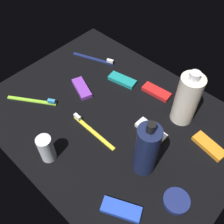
{
  "coord_description": "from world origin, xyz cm",
  "views": [
    {
      "loc": [
        35.91,
        -38.27,
        68.54
      ],
      "look_at": [
        0.0,
        0.0,
        3.0
      ],
      "focal_mm": 41.23,
      "sensor_mm": 36.0,
      "label": 1
    }
  ],
  "objects_px": {
    "lotion_bottle": "(146,150)",
    "snack_bar_purple": "(82,88)",
    "bodywash_bottle": "(187,99)",
    "cream_tin_left": "(176,201)",
    "snack_bar_red": "(156,92)",
    "toothbrush_yellow": "(91,129)",
    "snack_bar_orange": "(209,146)",
    "toothbrush_lime": "(35,100)",
    "deodorant_stick": "(46,149)",
    "snack_bar_white": "(151,131)",
    "toothbrush_navy": "(96,59)",
    "snack_bar_blue": "(121,209)",
    "snack_bar_teal": "(122,80)"
  },
  "relations": [
    {
      "from": "deodorant_stick",
      "to": "toothbrush_lime",
      "type": "bearing_deg",
      "value": 154.26
    },
    {
      "from": "lotion_bottle",
      "to": "snack_bar_white",
      "type": "xyz_separation_m",
      "value": [
        -0.06,
        0.11,
        -0.08
      ]
    },
    {
      "from": "snack_bar_teal",
      "to": "cream_tin_left",
      "type": "bearing_deg",
      "value": -41.68
    },
    {
      "from": "snack_bar_orange",
      "to": "snack_bar_white",
      "type": "xyz_separation_m",
      "value": [
        -0.16,
        -0.08,
        0.0
      ]
    },
    {
      "from": "toothbrush_yellow",
      "to": "snack_bar_orange",
      "type": "relative_size",
      "value": 1.73
    },
    {
      "from": "toothbrush_lime",
      "to": "toothbrush_navy",
      "type": "distance_m",
      "value": 0.3
    },
    {
      "from": "snack_bar_purple",
      "to": "snack_bar_white",
      "type": "bearing_deg",
      "value": 25.35
    },
    {
      "from": "toothbrush_yellow",
      "to": "cream_tin_left",
      "type": "distance_m",
      "value": 0.33
    },
    {
      "from": "snack_bar_purple",
      "to": "toothbrush_navy",
      "type": "bearing_deg",
      "value": 138.99
    },
    {
      "from": "deodorant_stick",
      "to": "toothbrush_lime",
      "type": "xyz_separation_m",
      "value": [
        -0.21,
        0.1,
        -0.04
      ]
    },
    {
      "from": "toothbrush_navy",
      "to": "snack_bar_blue",
      "type": "bearing_deg",
      "value": -38.29
    },
    {
      "from": "snack_bar_orange",
      "to": "cream_tin_left",
      "type": "xyz_separation_m",
      "value": [
        0.02,
        -0.21,
        0.0
      ]
    },
    {
      "from": "snack_bar_teal",
      "to": "snack_bar_white",
      "type": "xyz_separation_m",
      "value": [
        0.22,
        -0.11,
        0.0
      ]
    },
    {
      "from": "snack_bar_red",
      "to": "toothbrush_navy",
      "type": "bearing_deg",
      "value": 178.57
    },
    {
      "from": "lotion_bottle",
      "to": "bodywash_bottle",
      "type": "xyz_separation_m",
      "value": [
        -0.02,
        0.23,
        -0.0
      ]
    },
    {
      "from": "snack_bar_red",
      "to": "snack_bar_orange",
      "type": "bearing_deg",
      "value": -21.27
    },
    {
      "from": "toothbrush_lime",
      "to": "toothbrush_navy",
      "type": "xyz_separation_m",
      "value": [
        -0.0,
        0.3,
        0.0
      ]
    },
    {
      "from": "lotion_bottle",
      "to": "snack_bar_purple",
      "type": "bearing_deg",
      "value": 166.36
    },
    {
      "from": "toothbrush_lime",
      "to": "cream_tin_left",
      "type": "distance_m",
      "value": 0.57
    },
    {
      "from": "toothbrush_navy",
      "to": "cream_tin_left",
      "type": "distance_m",
      "value": 0.63
    },
    {
      "from": "toothbrush_yellow",
      "to": "snack_bar_blue",
      "type": "distance_m",
      "value": 0.27
    },
    {
      "from": "snack_bar_purple",
      "to": "snack_bar_white",
      "type": "distance_m",
      "value": 0.3
    },
    {
      "from": "snack_bar_white",
      "to": "snack_bar_blue",
      "type": "relative_size",
      "value": 1.0
    },
    {
      "from": "deodorant_stick",
      "to": "snack_bar_orange",
      "type": "distance_m",
      "value": 0.49
    },
    {
      "from": "toothbrush_yellow",
      "to": "toothbrush_navy",
      "type": "height_order",
      "value": "same"
    },
    {
      "from": "toothbrush_lime",
      "to": "deodorant_stick",
      "type": "bearing_deg",
      "value": -25.74
    },
    {
      "from": "snack_bar_orange",
      "to": "snack_bar_white",
      "type": "height_order",
      "value": "same"
    },
    {
      "from": "bodywash_bottle",
      "to": "toothbrush_navy",
      "type": "bearing_deg",
      "value": 178.5
    },
    {
      "from": "toothbrush_yellow",
      "to": "snack_bar_white",
      "type": "distance_m",
      "value": 0.19
    },
    {
      "from": "deodorant_stick",
      "to": "lotion_bottle",
      "type": "bearing_deg",
      "value": 36.78
    },
    {
      "from": "snack_bar_blue",
      "to": "snack_bar_red",
      "type": "bearing_deg",
      "value": 89.65
    },
    {
      "from": "bodywash_bottle",
      "to": "snack_bar_red",
      "type": "xyz_separation_m",
      "value": [
        -0.13,
        0.03,
        -0.08
      ]
    },
    {
      "from": "cream_tin_left",
      "to": "snack_bar_red",
      "type": "bearing_deg",
      "value": 134.64
    },
    {
      "from": "lotion_bottle",
      "to": "snack_bar_red",
      "type": "xyz_separation_m",
      "value": [
        -0.15,
        0.26,
        -0.08
      ]
    },
    {
      "from": "bodywash_bottle",
      "to": "cream_tin_left",
      "type": "relative_size",
      "value": 2.8
    },
    {
      "from": "toothbrush_navy",
      "to": "snack_bar_red",
      "type": "bearing_deg",
      "value": 4.01
    },
    {
      "from": "snack_bar_white",
      "to": "cream_tin_left",
      "type": "bearing_deg",
      "value": -33.62
    },
    {
      "from": "snack_bar_purple",
      "to": "cream_tin_left",
      "type": "bearing_deg",
      "value": 8.11
    },
    {
      "from": "lotion_bottle",
      "to": "deodorant_stick",
      "type": "xyz_separation_m",
      "value": [
        -0.22,
        -0.17,
        -0.05
      ]
    },
    {
      "from": "deodorant_stick",
      "to": "snack_bar_blue",
      "type": "relative_size",
      "value": 0.9
    },
    {
      "from": "cream_tin_left",
      "to": "snack_bar_blue",
      "type": "bearing_deg",
      "value": -128.15
    },
    {
      "from": "deodorant_stick",
      "to": "snack_bar_orange",
      "type": "height_order",
      "value": "deodorant_stick"
    },
    {
      "from": "cream_tin_left",
      "to": "toothbrush_navy",
      "type": "bearing_deg",
      "value": 155.38
    },
    {
      "from": "cream_tin_left",
      "to": "lotion_bottle",
      "type": "bearing_deg",
      "value": 170.33
    },
    {
      "from": "lotion_bottle",
      "to": "cream_tin_left",
      "type": "xyz_separation_m",
      "value": [
        0.13,
        -0.02,
        -0.08
      ]
    },
    {
      "from": "snack_bar_orange",
      "to": "lotion_bottle",
      "type": "bearing_deg",
      "value": -110.19
    },
    {
      "from": "deodorant_stick",
      "to": "snack_bar_blue",
      "type": "distance_m",
      "value": 0.27
    },
    {
      "from": "snack_bar_white",
      "to": "toothbrush_yellow",
      "type": "bearing_deg",
      "value": -136.83
    },
    {
      "from": "toothbrush_lime",
      "to": "snack_bar_orange",
      "type": "relative_size",
      "value": 1.52
    },
    {
      "from": "snack_bar_red",
      "to": "cream_tin_left",
      "type": "distance_m",
      "value": 0.4
    }
  ]
}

